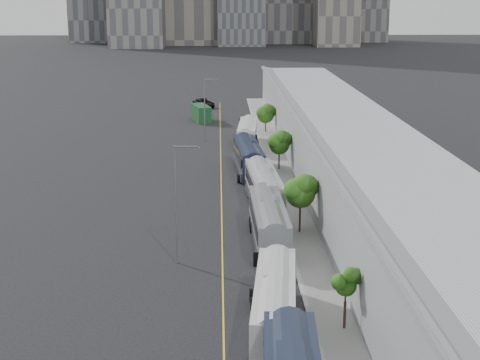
{
  "coord_description": "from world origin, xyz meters",
  "views": [
    {
      "loc": [
        -1.69,
        -9.97,
        20.39
      ],
      "look_at": [
        0.32,
        59.56,
        3.0
      ],
      "focal_mm": 55.0,
      "sensor_mm": 36.0,
      "label": 1
    }
  ],
  "objects_px": {
    "bus_5": "(248,160)",
    "shipping_container": "(201,113)",
    "bus_6": "(248,136)",
    "bus_4": "(264,192)",
    "street_lamp_far": "(206,105)",
    "bus_2": "(275,309)",
    "bus_3": "(269,227)",
    "street_lamp_near": "(177,197)",
    "suv": "(204,103)"
  },
  "relations": [
    {
      "from": "bus_5",
      "to": "street_lamp_near",
      "type": "height_order",
      "value": "street_lamp_near"
    },
    {
      "from": "street_lamp_near",
      "to": "shipping_container",
      "type": "bearing_deg",
      "value": 89.79
    },
    {
      "from": "bus_3",
      "to": "street_lamp_near",
      "type": "height_order",
      "value": "street_lamp_near"
    },
    {
      "from": "shipping_container",
      "to": "suv",
      "type": "height_order",
      "value": "shipping_container"
    },
    {
      "from": "street_lamp_near",
      "to": "street_lamp_far",
      "type": "xyz_separation_m",
      "value": [
        1.36,
        50.59,
        -0.22
      ]
    },
    {
      "from": "bus_3",
      "to": "suv",
      "type": "xyz_separation_m",
      "value": [
        -6.97,
        79.83,
        -0.79
      ]
    },
    {
      "from": "bus_3",
      "to": "bus_2",
      "type": "bearing_deg",
      "value": -93.27
    },
    {
      "from": "bus_3",
      "to": "street_lamp_far",
      "type": "relative_size",
      "value": 1.45
    },
    {
      "from": "street_lamp_far",
      "to": "shipping_container",
      "type": "relative_size",
      "value": 1.43
    },
    {
      "from": "bus_6",
      "to": "shipping_container",
      "type": "relative_size",
      "value": 1.95
    },
    {
      "from": "street_lamp_far",
      "to": "suv",
      "type": "height_order",
      "value": "street_lamp_far"
    },
    {
      "from": "bus_2",
      "to": "bus_5",
      "type": "height_order",
      "value": "bus_5"
    },
    {
      "from": "street_lamp_far",
      "to": "bus_4",
      "type": "bearing_deg",
      "value": -79.84
    },
    {
      "from": "bus_6",
      "to": "shipping_container",
      "type": "xyz_separation_m",
      "value": [
        -6.97,
        21.55,
        -0.11
      ]
    },
    {
      "from": "bus_2",
      "to": "bus_5",
      "type": "distance_m",
      "value": 42.65
    },
    {
      "from": "bus_6",
      "to": "bus_4",
      "type": "bearing_deg",
      "value": -84.8
    },
    {
      "from": "bus_4",
      "to": "bus_6",
      "type": "xyz_separation_m",
      "value": [
        -0.43,
        30.6,
        -0.13
      ]
    },
    {
      "from": "bus_4",
      "to": "bus_5",
      "type": "distance_m",
      "value": 14.62
    },
    {
      "from": "bus_3",
      "to": "bus_5",
      "type": "bearing_deg",
      "value": 90.74
    },
    {
      "from": "bus_2",
      "to": "street_lamp_near",
      "type": "height_order",
      "value": "street_lamp_near"
    },
    {
      "from": "bus_4",
      "to": "suv",
      "type": "height_order",
      "value": "bus_4"
    },
    {
      "from": "bus_4",
      "to": "street_lamp_far",
      "type": "bearing_deg",
      "value": 97.3
    },
    {
      "from": "bus_2",
      "to": "bus_4",
      "type": "distance_m",
      "value": 28.08
    },
    {
      "from": "bus_2",
      "to": "bus_4",
      "type": "height_order",
      "value": "bus_4"
    },
    {
      "from": "bus_4",
      "to": "suv",
      "type": "xyz_separation_m",
      "value": [
        -7.24,
        68.44,
        -0.8
      ]
    },
    {
      "from": "bus_2",
      "to": "bus_5",
      "type": "xyz_separation_m",
      "value": [
        0.06,
        42.65,
        0.06
      ]
    },
    {
      "from": "bus_4",
      "to": "bus_5",
      "type": "bearing_deg",
      "value": 90.89
    },
    {
      "from": "bus_6",
      "to": "suv",
      "type": "distance_m",
      "value": 38.45
    },
    {
      "from": "bus_6",
      "to": "street_lamp_far",
      "type": "xyz_separation_m",
      "value": [
        -5.86,
        4.45,
        3.71
      ]
    },
    {
      "from": "street_lamp_near",
      "to": "suv",
      "type": "bearing_deg",
      "value": 89.73
    },
    {
      "from": "bus_3",
      "to": "street_lamp_far",
      "type": "height_order",
      "value": "street_lamp_far"
    },
    {
      "from": "street_lamp_far",
      "to": "bus_3",
      "type": "bearing_deg",
      "value": -82.63
    },
    {
      "from": "bus_3",
      "to": "street_lamp_near",
      "type": "relative_size",
      "value": 1.38
    },
    {
      "from": "bus_2",
      "to": "street_lamp_near",
      "type": "relative_size",
      "value": 1.34
    },
    {
      "from": "shipping_container",
      "to": "suv",
      "type": "distance_m",
      "value": 16.3
    },
    {
      "from": "bus_2",
      "to": "bus_6",
      "type": "xyz_separation_m",
      "value": [
        0.58,
        58.66,
        -0.04
      ]
    },
    {
      "from": "bus_5",
      "to": "shipping_container",
      "type": "distance_m",
      "value": 38.11
    },
    {
      "from": "bus_6",
      "to": "bus_2",
      "type": "bearing_deg",
      "value": -86.16
    },
    {
      "from": "bus_6",
      "to": "street_lamp_far",
      "type": "height_order",
      "value": "street_lamp_far"
    },
    {
      "from": "bus_6",
      "to": "shipping_container",
      "type": "bearing_deg",
      "value": 112.33
    },
    {
      "from": "street_lamp_near",
      "to": "shipping_container",
      "type": "height_order",
      "value": "street_lamp_near"
    },
    {
      "from": "bus_3",
      "to": "bus_4",
      "type": "height_order",
      "value": "bus_4"
    },
    {
      "from": "bus_4",
      "to": "bus_5",
      "type": "xyz_separation_m",
      "value": [
        -0.95,
        14.59,
        -0.03
      ]
    },
    {
      "from": "bus_6",
      "to": "suv",
      "type": "relative_size",
      "value": 2.07
    },
    {
      "from": "bus_5",
      "to": "bus_6",
      "type": "height_order",
      "value": "bus_5"
    },
    {
      "from": "bus_3",
      "to": "street_lamp_far",
      "type": "bearing_deg",
      "value": 96.62
    },
    {
      "from": "bus_5",
      "to": "shipping_container",
      "type": "relative_size",
      "value": 2.07
    },
    {
      "from": "bus_4",
      "to": "shipping_container",
      "type": "bearing_deg",
      "value": 95.22
    },
    {
      "from": "bus_2",
      "to": "street_lamp_near",
      "type": "distance_m",
      "value": 14.7
    },
    {
      "from": "bus_2",
      "to": "bus_5",
      "type": "relative_size",
      "value": 0.97
    }
  ]
}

